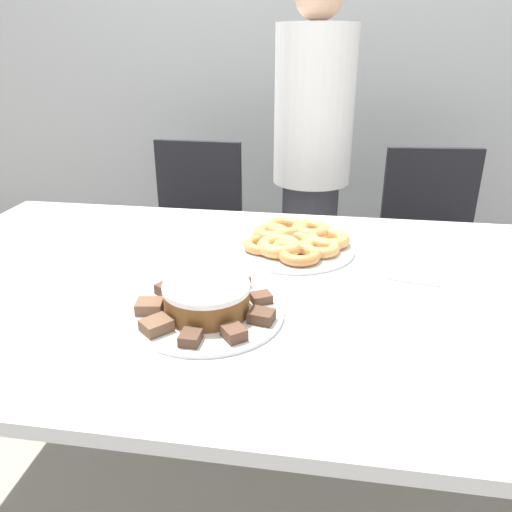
{
  "coord_description": "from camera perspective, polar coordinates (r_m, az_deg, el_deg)",
  "views": [
    {
      "loc": [
        0.2,
        -1.09,
        1.28
      ],
      "look_at": [
        0.02,
        0.03,
        0.79
      ],
      "focal_mm": 35.0,
      "sensor_mm": 36.0,
      "label": 1
    }
  ],
  "objects": [
    {
      "name": "ground_plane",
      "position": [
        1.69,
        -1.0,
        -25.69
      ],
      "size": [
        12.0,
        12.0,
        0.0
      ],
      "primitive_type": "plane",
      "color": "gray"
    },
    {
      "name": "donut_7",
      "position": [
        1.45,
        8.23,
        1.95
      ],
      "size": [
        0.12,
        0.12,
        0.03
      ],
      "color": "tan",
      "rests_on": "plate_donuts"
    },
    {
      "name": "lamington_3",
      "position": [
        1.11,
        -12.07,
        -5.62
      ],
      "size": [
        0.06,
        0.06,
        0.02
      ],
      "rotation": [
        0.0,
        0.0,
        3.3
      ],
      "color": "brown",
      "rests_on": "plate_cake"
    },
    {
      "name": "lamington_4",
      "position": [
        1.03,
        -11.32,
        -7.79
      ],
      "size": [
        0.07,
        0.07,
        0.02
      ],
      "rotation": [
        0.0,
        0.0,
        4.0
      ],
      "color": "brown",
      "rests_on": "plate_cake"
    },
    {
      "name": "donut_8",
      "position": [
        1.5,
        6.27,
        2.92
      ],
      "size": [
        0.12,
        0.12,
        0.04
      ],
      "color": "#D18E4C",
      "rests_on": "plate_donuts"
    },
    {
      "name": "table",
      "position": [
        1.27,
        -1.21,
        -5.67
      ],
      "size": [
        1.86,
        1.1,
        0.73
      ],
      "color": "silver",
      "rests_on": "ground_plane"
    },
    {
      "name": "office_chair_left",
      "position": [
        2.28,
        -7.28,
        0.7
      ],
      "size": [
        0.45,
        0.45,
        0.87
      ],
      "rotation": [
        0.0,
        0.0,
        -0.03
      ],
      "color": "black",
      "rests_on": "ground_plane"
    },
    {
      "name": "person_standing",
      "position": [
        2.07,
        6.36,
        9.93
      ],
      "size": [
        0.31,
        0.31,
        1.52
      ],
      "color": "#383842",
      "rests_on": "ground_plane"
    },
    {
      "name": "lamington_6",
      "position": [
        0.99,
        -2.53,
        -8.77
      ],
      "size": [
        0.06,
        0.06,
        0.02
      ],
      "rotation": [
        0.0,
        0.0,
        5.39
      ],
      "color": "brown",
      "rests_on": "plate_cake"
    },
    {
      "name": "lamington_0",
      "position": [
        1.18,
        -2.12,
        -3.18
      ],
      "size": [
        0.06,
        0.07,
        0.03
      ],
      "rotation": [
        0.0,
        0.0,
        1.2
      ],
      "color": "brown",
      "rests_on": "plate_cake"
    },
    {
      "name": "donut_1",
      "position": [
        1.51,
        3.5,
        3.15
      ],
      "size": [
        0.13,
        0.13,
        0.04
      ],
      "color": "#C68447",
      "rests_on": "plate_donuts"
    },
    {
      "name": "donut_3",
      "position": [
        1.4,
        0.82,
        1.3
      ],
      "size": [
        0.11,
        0.11,
        0.03
      ],
      "color": "#D18E4C",
      "rests_on": "plate_donuts"
    },
    {
      "name": "donut_2",
      "position": [
        1.46,
        1.78,
        2.58
      ],
      "size": [
        0.11,
        0.11,
        0.04
      ],
      "color": "#D18E4C",
      "rests_on": "plate_donuts"
    },
    {
      "name": "wall_back",
      "position": [
        2.75,
        5.18,
        23.72
      ],
      "size": [
        8.0,
        0.05,
        2.6
      ],
      "color": "#B2B7BC",
      "rests_on": "ground_plane"
    },
    {
      "name": "frosted_cake",
      "position": [
        1.08,
        -5.64,
        -4.77
      ],
      "size": [
        0.19,
        0.19,
        0.07
      ],
      "color": "brown",
      "rests_on": "plate_cake"
    },
    {
      "name": "napkin",
      "position": [
        1.33,
        17.61,
        -2.02
      ],
      "size": [
        0.14,
        0.12,
        0.01
      ],
      "color": "white",
      "rests_on": "table"
    },
    {
      "name": "office_chair_right",
      "position": [
        2.24,
        19.26,
        -0.91
      ],
      "size": [
        0.48,
        0.48,
        0.87
      ],
      "rotation": [
        0.0,
        0.0,
        0.09
      ],
      "color": "black",
      "rests_on": "ground_plane"
    },
    {
      "name": "plate_cake",
      "position": [
        1.1,
        -5.57,
        -6.51
      ],
      "size": [
        0.33,
        0.33,
        0.01
      ],
      "color": "white",
      "rests_on": "table"
    },
    {
      "name": "lamington_7",
      "position": [
        1.05,
        0.63,
        -6.88
      ],
      "size": [
        0.06,
        0.05,
        0.02
      ],
      "rotation": [
        0.0,
        0.0,
        6.09
      ],
      "color": "#513828",
      "rests_on": "plate_cake"
    },
    {
      "name": "lamington_8",
      "position": [
        1.12,
        0.58,
        -4.79
      ],
      "size": [
        0.06,
        0.05,
        0.02
      ],
      "rotation": [
        0.0,
        0.0,
        6.79
      ],
      "color": "brown",
      "rests_on": "plate_cake"
    },
    {
      "name": "donut_5",
      "position": [
        1.33,
        4.98,
        0.14
      ],
      "size": [
        0.12,
        0.12,
        0.03
      ],
      "color": "#C68447",
      "rests_on": "plate_donuts"
    },
    {
      "name": "plate_donuts",
      "position": [
        1.43,
        4.24,
        0.93
      ],
      "size": [
        0.35,
        0.35,
        0.01
      ],
      "color": "white",
      "rests_on": "table"
    },
    {
      "name": "donut_0",
      "position": [
        1.42,
        4.26,
        1.68
      ],
      "size": [
        0.11,
        0.11,
        0.03
      ],
      "color": "#D18E4C",
      "rests_on": "plate_donuts"
    },
    {
      "name": "lamington_5",
      "position": [
        0.99,
        -7.5,
        -9.24
      ],
      "size": [
        0.04,
        0.05,
        0.02
      ],
      "rotation": [
        0.0,
        0.0,
        4.69
      ],
      "color": "#513828",
      "rests_on": "plate_cake"
    },
    {
      "name": "lamington_1",
      "position": [
        1.2,
        -6.12,
        -2.83
      ],
      "size": [
        0.07,
        0.07,
        0.03
      ],
      "rotation": [
        0.0,
        0.0,
        1.9
      ],
      "color": "brown",
      "rests_on": "plate_cake"
    },
    {
      "name": "donut_4",
      "position": [
        1.38,
        2.67,
        1.11
      ],
      "size": [
        0.12,
        0.12,
        0.04
      ],
      "color": "tan",
      "rests_on": "plate_donuts"
    },
    {
      "name": "donut_6",
      "position": [
        1.38,
        7.36,
        0.93
      ],
      "size": [
        0.11,
        0.11,
        0.03
      ],
      "color": "tan",
      "rests_on": "plate_donuts"
    },
    {
      "name": "lamington_2",
      "position": [
        1.17,
        -9.92,
        -3.77
      ],
      "size": [
        0.07,
        0.07,
        0.02
      ],
      "rotation": [
        0.0,
        0.0,
        2.6
      ],
      "color": "#513828",
      "rests_on": "plate_cake"
    }
  ]
}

